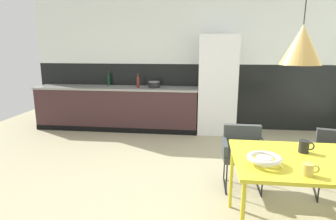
% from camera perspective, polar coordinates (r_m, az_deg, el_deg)
% --- Properties ---
extents(ground_plane, '(9.08, 9.08, 0.00)m').
position_cam_1_polar(ground_plane, '(3.36, 5.30, -17.41)').
color(ground_plane, tan).
extents(back_wall_splashback_dark, '(6.99, 0.12, 1.34)m').
position_cam_1_polar(back_wall_splashback_dark, '(5.99, 6.39, 2.87)').
color(back_wall_splashback_dark, black).
rests_on(back_wall_splashback_dark, ground).
extents(back_wall_panel_upper, '(6.99, 0.12, 1.34)m').
position_cam_1_polar(back_wall_panel_upper, '(5.91, 6.71, 15.74)').
color(back_wall_panel_upper, white).
rests_on(back_wall_panel_upper, back_wall_splashback_dark).
extents(kitchen_counter, '(3.34, 0.63, 0.88)m').
position_cam_1_polar(kitchen_counter, '(5.94, -10.25, 0.44)').
color(kitchen_counter, '#3C2426').
rests_on(kitchen_counter, ground).
extents(refrigerator_column, '(0.73, 0.60, 1.91)m').
position_cam_1_polar(refrigerator_column, '(5.59, 10.00, 5.03)').
color(refrigerator_column, silver).
rests_on(refrigerator_column, ground).
extents(dining_table, '(1.58, 0.91, 0.75)m').
position_cam_1_polar(dining_table, '(2.77, 29.84, -9.70)').
color(dining_table, gold).
rests_on(dining_table, ground).
extents(armchair_by_stool, '(0.49, 0.47, 0.74)m').
position_cam_1_polar(armchair_by_stool, '(3.54, 14.96, -7.38)').
color(armchair_by_stool, '#393938').
rests_on(armchair_by_stool, ground).
extents(fruit_bowl, '(0.28, 0.28, 0.08)m').
position_cam_1_polar(fruit_bowl, '(2.42, 18.97, -9.39)').
color(fruit_bowl, silver).
rests_on(fruit_bowl, dining_table).
extents(mug_short_terracotta, '(0.14, 0.09, 0.11)m').
position_cam_1_polar(mug_short_terracotta, '(2.83, 25.93, -6.70)').
color(mug_short_terracotta, black).
rests_on(mug_short_terracotta, dining_table).
extents(mug_tall_blue, '(0.13, 0.09, 0.09)m').
position_cam_1_polar(mug_tall_blue, '(2.36, 26.56, -10.74)').
color(mug_tall_blue, gold).
rests_on(mug_tall_blue, dining_table).
extents(cooking_pot, '(0.23, 0.23, 0.15)m').
position_cam_1_polar(cooking_pot, '(5.66, -2.86, 5.20)').
color(cooking_pot, black).
rests_on(cooking_pot, kitchen_counter).
extents(bottle_vinegar_dark, '(0.06, 0.06, 0.31)m').
position_cam_1_polar(bottle_vinegar_dark, '(6.12, -11.95, 6.06)').
color(bottle_vinegar_dark, '#0F3319').
rests_on(bottle_vinegar_dark, kitchen_counter).
extents(bottle_wine_green, '(0.06, 0.06, 0.28)m').
position_cam_1_polar(bottle_wine_green, '(5.68, -6.11, 5.66)').
color(bottle_wine_green, maroon).
rests_on(bottle_wine_green, kitchen_counter).
extents(pendant_lamp_over_table_near, '(0.32, 0.32, 1.08)m').
position_cam_1_polar(pendant_lamp_over_table_near, '(2.48, 25.51, 11.85)').
color(pendant_lamp_over_table_near, black).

